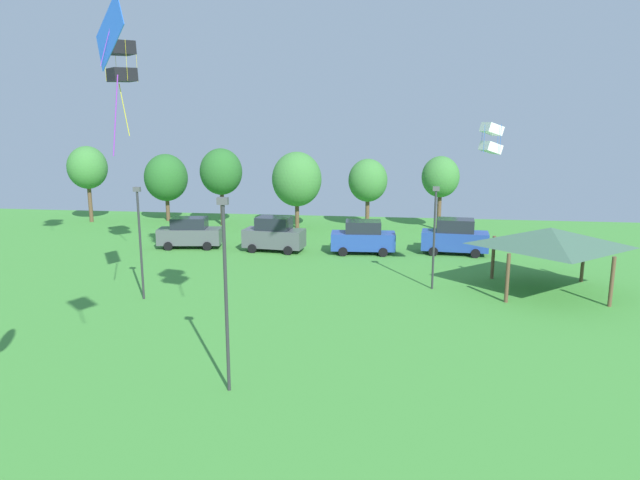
# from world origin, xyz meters

# --- Properties ---
(kite_flying_4) EXTENTS (1.27, 1.22, 1.68)m
(kite_flying_4) POSITION_xyz_m (8.21, 35.41, 8.37)
(kite_flying_4) COLOR white
(kite_flying_7) EXTENTS (2.42, 2.31, 6.63)m
(kite_flying_7) POSITION_xyz_m (-8.36, 26.71, 12.66)
(kite_flying_7) COLOR blue
(kite_flying_8) EXTENTS (1.96, 1.96, 5.44)m
(kite_flying_8) POSITION_xyz_m (-12.85, 36.58, 12.68)
(kite_flying_8) COLOR black
(parked_car_leftmost) EXTENTS (4.81, 2.41, 2.30)m
(parked_car_leftmost) POSITION_xyz_m (-11.89, 43.75, 1.14)
(parked_car_leftmost) COLOR #4C5156
(parked_car_leftmost) RESTS_ON ground
(parked_car_second_from_left) EXTENTS (4.52, 2.45, 2.52)m
(parked_car_second_from_left) POSITION_xyz_m (-5.43, 43.54, 1.23)
(parked_car_second_from_left) COLOR #4C5156
(parked_car_second_from_left) RESTS_ON ground
(parked_car_third_from_left) EXTENTS (4.64, 2.32, 2.37)m
(parked_car_third_from_left) POSITION_xyz_m (1.02, 43.64, 1.17)
(parked_car_third_from_left) COLOR #234299
(parked_car_third_from_left) RESTS_ON ground
(parked_car_rightmost_in_row) EXTENTS (4.75, 2.33, 2.53)m
(parked_car_rightmost_in_row) POSITION_xyz_m (7.48, 44.34, 1.24)
(parked_car_rightmost_in_row) COLOR #234299
(parked_car_rightmost_in_row) RESTS_ON ground
(park_pavilion) EXTENTS (6.61, 6.02, 3.60)m
(park_pavilion) POSITION_xyz_m (11.69, 35.67, 3.08)
(park_pavilion) COLOR brown
(park_pavilion) RESTS_ON ground
(light_post_0) EXTENTS (0.36, 0.20, 6.80)m
(light_post_0) POSITION_xyz_m (-2.28, 21.70, 3.80)
(light_post_0) COLOR #2D2D33
(light_post_0) RESTS_ON ground
(light_post_1) EXTENTS (0.36, 0.20, 5.78)m
(light_post_1) POSITION_xyz_m (5.45, 35.32, 3.28)
(light_post_1) COLOR #2D2D33
(light_post_1) RESTS_ON ground
(light_post_2) EXTENTS (0.36, 0.20, 5.97)m
(light_post_2) POSITION_xyz_m (-9.85, 31.31, 3.38)
(light_post_2) COLOR #2D2D33
(light_post_2) RESTS_ON ground
(treeline_tree_0) EXTENTS (3.59, 3.59, 7.08)m
(treeline_tree_0) POSITION_xyz_m (-25.25, 53.51, 5.08)
(treeline_tree_0) COLOR brown
(treeline_tree_0) RESTS_ON ground
(treeline_tree_1) EXTENTS (4.02, 4.02, 6.33)m
(treeline_tree_1) POSITION_xyz_m (-18.28, 55.04, 4.10)
(treeline_tree_1) COLOR brown
(treeline_tree_1) RESTS_ON ground
(treeline_tree_2) EXTENTS (3.78, 3.78, 6.95)m
(treeline_tree_2) POSITION_xyz_m (-12.41, 53.50, 4.85)
(treeline_tree_2) COLOR brown
(treeline_tree_2) RESTS_ON ground
(treeline_tree_3) EXTENTS (4.35, 4.35, 6.72)m
(treeline_tree_3) POSITION_xyz_m (-5.43, 53.07, 4.32)
(treeline_tree_3) COLOR brown
(treeline_tree_3) RESTS_ON ground
(treeline_tree_4) EXTENTS (3.44, 3.44, 6.09)m
(treeline_tree_4) POSITION_xyz_m (0.74, 54.14, 4.18)
(treeline_tree_4) COLOR brown
(treeline_tree_4) RESTS_ON ground
(treeline_tree_5) EXTENTS (3.22, 3.22, 6.39)m
(treeline_tree_5) POSITION_xyz_m (6.99, 53.82, 4.59)
(treeline_tree_5) COLOR brown
(treeline_tree_5) RESTS_ON ground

